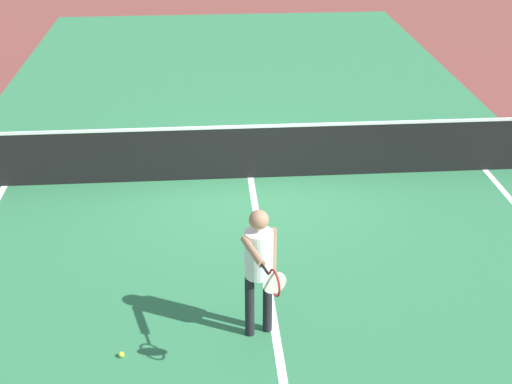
# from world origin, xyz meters

# --- Properties ---
(ground_plane) EXTENTS (60.00, 60.00, 0.00)m
(ground_plane) POSITION_xyz_m (0.00, 0.00, 0.00)
(ground_plane) COLOR brown
(court_surface_inbounds) EXTENTS (10.62, 24.40, 0.00)m
(court_surface_inbounds) POSITION_xyz_m (0.00, 0.00, 0.00)
(court_surface_inbounds) COLOR #2D7247
(court_surface_inbounds) RESTS_ON ground_plane
(line_center_service) EXTENTS (0.10, 6.40, 0.01)m
(line_center_service) POSITION_xyz_m (0.00, -3.20, 0.00)
(line_center_service) COLOR white
(line_center_service) RESTS_ON ground_plane
(net) EXTENTS (10.56, 0.09, 1.07)m
(net) POSITION_xyz_m (0.00, 0.00, 0.49)
(net) COLOR #33383D
(net) RESTS_ON ground_plane
(player_near) EXTENTS (0.41, 1.21, 1.62)m
(player_near) POSITION_xyz_m (-0.19, -4.17, 1.01)
(player_near) COLOR black
(player_near) RESTS_ON ground_plane
(tennis_ball_mid_court) EXTENTS (0.07, 0.07, 0.07)m
(tennis_ball_mid_court) POSITION_xyz_m (-1.76, -4.46, 0.03)
(tennis_ball_mid_court) COLOR #CCE033
(tennis_ball_mid_court) RESTS_ON ground_plane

